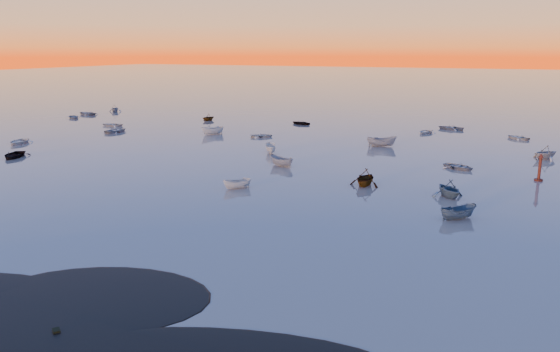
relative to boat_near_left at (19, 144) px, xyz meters
The scene contains 7 objects.
ground 77.65m from the boat_near_left, 54.96° to the left, with size 600.00×600.00×0.00m, color slate.
mud_lobes 58.20m from the boat_near_left, 40.01° to the right, with size 140.00×6.00×0.07m, color black, non-canonical shape.
moored_fleet 47.56m from the boat_near_left, 20.40° to the left, with size 124.00×58.00×1.20m, color beige, non-canonical shape.
boat_near_left is the anchor object (origin of this frame).
boat_near_center 67.61m from the boat_near_left, 10.59° to the right, with size 3.57×1.51×1.24m, color #354D66.
boat_near_right 65.05m from the boat_near_left, ahead, with size 3.97×1.79×1.39m, color #354D66.
channel_marker 73.40m from the boat_near_left, ahead, with size 0.90×0.90×3.22m.
Camera 1 is at (25.89, -23.50, 14.42)m, focal length 35.00 mm.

